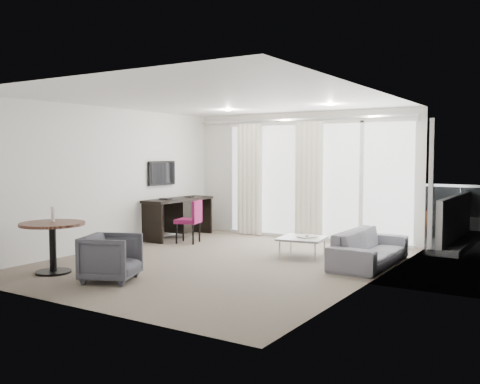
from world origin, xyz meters
The scene contains 27 objects.
floor centered at (0.00, 0.00, 0.00)m, with size 5.00×6.00×0.00m, color #6B6053.
ceiling centered at (0.00, 0.00, 2.60)m, with size 5.00×6.00×0.00m, color white.
wall_left centered at (-2.50, 0.00, 1.30)m, with size 0.00×6.00×2.60m, color silver.
wall_right centered at (2.50, 0.00, 1.30)m, with size 0.00×6.00×2.60m, color silver.
wall_front centered at (0.00, -3.00, 1.30)m, with size 5.00×0.00×2.60m, color silver.
window_panel centered at (0.30, 2.98, 1.20)m, with size 4.00×0.02×2.38m, color white, non-canonical shape.
window_frame centered at (0.30, 2.97, 1.20)m, with size 4.10×0.06×2.44m, color white, non-canonical shape.
curtain_left centered at (-1.15, 2.82, 1.20)m, with size 0.60×0.20×2.38m, color silver, non-canonical shape.
curtain_right centered at (0.25, 2.82, 1.20)m, with size 0.60×0.20×2.38m, color silver, non-canonical shape.
curtain_track centered at (0.00, 2.82, 2.45)m, with size 4.80×0.04×0.04m, color #B2B2B7, non-canonical shape.
downlight_a centered at (-0.90, 1.60, 2.59)m, with size 0.12×0.12×0.02m, color #FFE0B2.
downlight_b centered at (1.20, 1.60, 2.59)m, with size 0.12×0.12×0.02m, color #FFE0B2.
desk centered at (-2.19, 1.66, 0.41)m, with size 0.55×1.75×0.82m, color black, non-canonical shape.
tv centered at (-2.46, 1.45, 1.35)m, with size 0.05×0.80×0.50m, color black, non-canonical shape.
desk_chair centered at (-1.60, 1.22, 0.42)m, with size 0.46×0.43×0.84m, color maroon, non-canonical shape.
round_table centered at (-1.62, -1.97, 0.37)m, with size 0.93×0.93×0.74m, color #412216, non-canonical shape.
menu_card centered at (-1.71, -1.88, 0.72)m, with size 0.12×0.02×0.22m, color white, non-canonical shape.
tub_armchair centered at (-0.54, -1.87, 0.32)m, with size 0.69×0.71×0.65m, color #383840.
coffee_table centered at (0.92, 1.12, 0.17)m, with size 0.74×0.74×0.33m, color gray, non-canonical shape.
remote centered at (0.98, 1.18, 0.36)m, with size 0.05×0.16×0.02m, color black, non-canonical shape.
magazine centered at (0.99, 1.16, 0.36)m, with size 0.22×0.29×0.02m, color gray, non-canonical shape.
sofa centered at (2.12, 1.06, 0.27)m, with size 1.86×0.73×0.54m, color slate.
terrace_slab centered at (0.30, 4.50, -0.06)m, with size 5.60×3.00×0.12m, color #4D4D50.
rattan_chair_a centered at (1.36, 4.54, 0.41)m, with size 0.55×0.55×0.81m, color brown, non-canonical shape.
rattan_chair_b centered at (1.91, 4.50, 0.40)m, with size 0.54×0.54×0.80m, color brown, non-canonical shape.
rattan_table centered at (0.94, 3.76, 0.28)m, with size 0.55×0.55×0.55m, color brown, non-canonical shape.
balustrade centered at (0.30, 5.95, 0.50)m, with size 5.50×0.06×1.05m, color #B2B2B7, non-canonical shape.
Camera 1 is at (4.82, -7.05, 1.73)m, focal length 40.00 mm.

